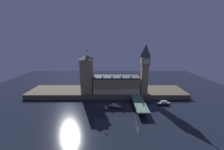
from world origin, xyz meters
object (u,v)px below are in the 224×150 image
boat_upstream (114,106)px  car_southbound_trail (141,101)px  victoria_tower (86,74)px  car_southbound_lead (143,104)px  street_lamp_near (136,105)px  street_lamp_far (132,94)px  boat_downstream (163,103)px  clock_tower (144,68)px  pedestrian_mid_walk (144,102)px

boat_upstream → car_southbound_trail: bearing=5.5°
victoria_tower → car_southbound_lead: size_ratio=14.22×
victoria_tower → street_lamp_near: (58.97, -48.83, -21.37)m
street_lamp_near → street_lamp_far: size_ratio=1.03×
boat_downstream → boat_upstream: bearing=-172.2°
street_lamp_near → clock_tower: bearing=69.2°
boat_upstream → clock_tower: bearing=37.6°
boat_downstream → street_lamp_near: bearing=-147.8°
boat_upstream → car_southbound_lead: bearing=-11.4°
car_southbound_lead → pedestrian_mid_walk: (2.79, 5.78, 0.26)m
victoria_tower → street_lamp_far: victoria_tower is taller
pedestrian_mid_walk → boat_downstream: pedestrian_mid_walk is taller
street_lamp_near → car_southbound_trail: bearing=64.3°
car_southbound_trail → car_southbound_lead: bearing=-90.0°
victoria_tower → car_southbound_trail: bearing=-24.3°
street_lamp_near → boat_upstream: bearing=145.1°
car_southbound_trail → street_lamp_far: bearing=128.0°
clock_tower → boat_upstream: 63.46m
pedestrian_mid_walk → street_lamp_near: street_lamp_near is taller
clock_tower → car_southbound_lead: clock_tower is taller
clock_tower → pedestrian_mid_walk: size_ratio=39.93×
car_southbound_lead → street_lamp_near: street_lamp_near is taller
clock_tower → car_southbound_lead: (-8.53, -36.42, -34.07)m
pedestrian_mid_walk → boat_upstream: (-33.46, 0.42, -5.90)m
car_southbound_lead → boat_downstream: bearing=26.7°
street_lamp_near → pedestrian_mid_walk: bearing=52.1°
car_southbound_trail → street_lamp_far: 14.60m
pedestrian_mid_walk → street_lamp_near: bearing=-127.9°
street_lamp_near → boat_upstream: 28.20m
car_southbound_trail → boat_downstream: car_southbound_trail is taller
street_lamp_near → street_lamp_far: (0.00, 29.44, -0.12)m
car_southbound_trail → street_lamp_near: bearing=-115.7°
clock_tower → pedestrian_mid_walk: 45.99m
victoria_tower → car_southbound_lead: victoria_tower is taller
victoria_tower → boat_downstream: (96.00, -25.52, -30.40)m
pedestrian_mid_walk → street_lamp_far: street_lamp_far is taller
car_southbound_trail → street_lamp_near: size_ratio=0.63×
victoria_tower → car_southbound_lead: bearing=-30.4°
pedestrian_mid_walk → car_southbound_lead: bearing=-115.8°
car_southbound_lead → pedestrian_mid_walk: size_ratio=2.43×
car_southbound_lead → boat_upstream: car_southbound_lead is taller
car_southbound_trail → boat_upstream: 31.34m
victoria_tower → car_southbound_lead: 82.36m
boat_upstream → boat_downstream: (58.93, 8.02, 0.03)m
clock_tower → boat_downstream: clock_tower is taller
clock_tower → boat_downstream: size_ratio=3.87×
car_southbound_lead → pedestrian_mid_walk: bearing=64.2°
boat_upstream → victoria_tower: bearing=137.9°
street_lamp_far → boat_upstream: (-21.90, -14.16, -8.95)m
clock_tower → car_southbound_trail: clock_tower is taller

